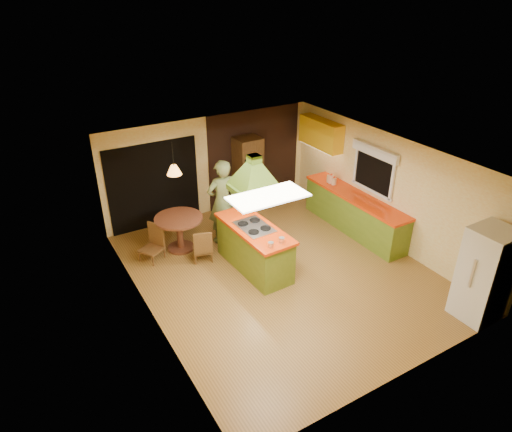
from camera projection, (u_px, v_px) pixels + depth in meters
ground at (281, 272)px, 9.46m from camera, size 6.50×6.50×0.00m
room_walls at (283, 219)px, 8.88m from camera, size 5.50×6.50×6.50m
ceiling_plane at (285, 158)px, 8.29m from camera, size 6.50×6.50×0.00m
brick_panel at (254, 157)px, 11.90m from camera, size 2.64×0.03×2.50m
nook_opening at (154, 186)px, 10.76m from camera, size 2.20×0.03×2.10m
right_counter at (354, 213)px, 10.80m from camera, size 0.62×3.05×0.92m
upper_cabinets at (321, 133)px, 11.38m from camera, size 0.34×1.40×0.70m
window_right at (375, 162)px, 10.15m from camera, size 0.12×1.35×1.06m
fluor_panel at (268, 196)px, 6.89m from camera, size 1.20×0.60×0.03m
kitchen_island at (254, 247)px, 9.37m from camera, size 0.86×1.98×0.99m
range_hood at (254, 167)px, 8.55m from camera, size 0.89×0.64×0.78m
man at (222, 202)px, 10.13m from camera, size 0.73×0.48×1.97m
refrigerator at (485, 274)px, 7.86m from camera, size 0.73×0.69×1.76m
wall_oven at (248, 174)px, 11.65m from camera, size 0.65×0.62×1.91m
dining_table at (179, 227)px, 10.01m from camera, size 1.06×1.06×0.79m
chair_left at (151, 244)px, 9.69m from camera, size 0.59×0.59×0.79m
chair_near at (202, 244)px, 9.71m from camera, size 0.52×0.52×0.75m
pendant_lamp at (174, 170)px, 9.38m from camera, size 0.34×0.34×0.20m
canister_large at (331, 179)px, 11.18m from camera, size 0.18×0.18×0.20m
canister_medium at (334, 181)px, 11.10m from camera, size 0.13×0.13×0.17m
canister_small at (329, 179)px, 11.24m from camera, size 0.15×0.15×0.17m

